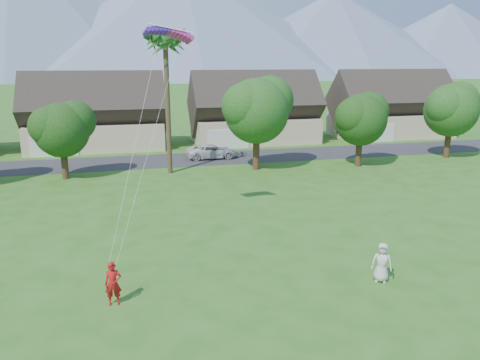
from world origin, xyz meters
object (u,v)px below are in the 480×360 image
object	(u,v)px
kite_flyer	(113,284)
parafoil_kite	(169,32)
parked_car	(212,151)
watcher	(382,262)

from	to	relation	value
kite_flyer	parafoil_kite	world-z (taller)	parafoil_kite
parked_car	parafoil_kite	size ratio (longest dim) A/B	1.93
watcher	parafoil_kite	world-z (taller)	parafoil_kite
watcher	kite_flyer	bearing A→B (deg)	-152.86
kite_flyer	watcher	world-z (taller)	kite_flyer
watcher	parked_car	bearing A→B (deg)	125.52
kite_flyer	parked_car	distance (m)	30.33
watcher	parafoil_kite	size ratio (longest dim) A/B	0.68
parked_car	kite_flyer	bearing A→B (deg)	160.52
parked_car	watcher	bearing A→B (deg)	-176.42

